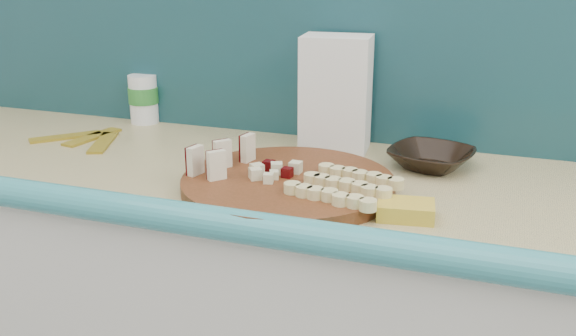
{
  "coord_description": "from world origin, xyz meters",
  "views": [
    {
      "loc": [
        0.64,
        0.27,
        1.36
      ],
      "look_at": [
        0.25,
        1.39,
        0.96
      ],
      "focal_mm": 40.0,
      "sensor_mm": 36.0,
      "label": 1
    }
  ],
  "objects": [
    {
      "name": "flour_bag",
      "position": [
        0.26,
        1.7,
        1.04
      ],
      "size": [
        0.17,
        0.13,
        0.27
      ],
      "primitive_type": "cube",
      "rotation": [
        0.0,
        0.0,
        0.09
      ],
      "color": "white",
      "rests_on": "kitchen_counter"
    },
    {
      "name": "brown_bowl",
      "position": [
        0.5,
        1.63,
        0.93
      ],
      "size": [
        0.22,
        0.22,
        0.04
      ],
      "primitive_type": "imported",
      "rotation": [
        0.0,
        0.0,
        -0.26
      ],
      "color": "black",
      "rests_on": "kitchen_counter"
    },
    {
      "name": "apple_chunks",
      "position": [
        0.22,
        1.4,
        0.95
      ],
      "size": [
        0.07,
        0.07,
        0.02
      ],
      "color": "#FFF6CB",
      "rests_on": "cutting_board"
    },
    {
      "name": "backsplash",
      "position": [
        0.1,
        1.79,
        1.16
      ],
      "size": [
        2.2,
        0.02,
        0.5
      ],
      "primitive_type": "cube",
      "color": "teal",
      "rests_on": "kitchen_counter"
    },
    {
      "name": "banana_slices",
      "position": [
        0.37,
        1.36,
        0.95
      ],
      "size": [
        0.21,
        0.19,
        0.02
      ],
      "color": "beige",
      "rests_on": "cutting_board"
    },
    {
      "name": "banana_peel",
      "position": [
        -0.35,
        1.56,
        0.91
      ],
      "size": [
        0.24,
        0.21,
        0.01
      ],
      "rotation": [
        0.0,
        0.0,
        -0.33
      ],
      "color": "gold",
      "rests_on": "kitchen_counter"
    },
    {
      "name": "sponge",
      "position": [
        0.49,
        1.33,
        0.92
      ],
      "size": [
        0.11,
        0.08,
        0.03
      ],
      "primitive_type": "cube",
      "rotation": [
        0.0,
        0.0,
        0.15
      ],
      "color": "gold",
      "rests_on": "kitchen_counter"
    },
    {
      "name": "apple_wedges",
      "position": [
        0.1,
        1.39,
        0.97
      ],
      "size": [
        0.09,
        0.17,
        0.06
      ],
      "color": "beige",
      "rests_on": "cutting_board"
    },
    {
      "name": "cutting_board",
      "position": [
        0.25,
        1.39,
        0.92
      ],
      "size": [
        0.51,
        0.51,
        0.03
      ],
      "primitive_type": "cylinder",
      "rotation": [
        0.0,
        0.0,
        -0.24
      ],
      "color": "#4B2810",
      "rests_on": "kitchen_counter"
    },
    {
      "name": "canister",
      "position": [
        -0.3,
        1.76,
        0.98
      ],
      "size": [
        0.08,
        0.08,
        0.13
      ],
      "rotation": [
        0.0,
        0.0,
        -0.18
      ],
      "color": "white",
      "rests_on": "kitchen_counter"
    }
  ]
}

